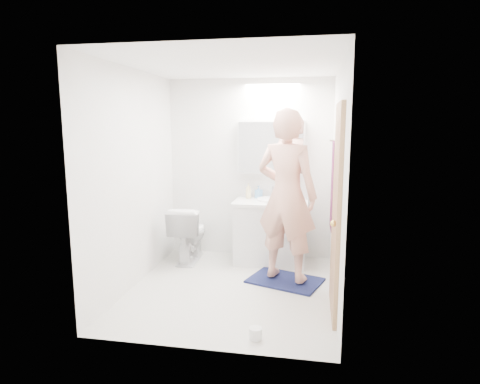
% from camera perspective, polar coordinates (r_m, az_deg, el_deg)
% --- Properties ---
extents(floor, '(2.50, 2.50, 0.00)m').
position_cam_1_polar(floor, '(4.65, -1.18, -13.38)').
color(floor, silver).
rests_on(floor, ground).
extents(ceiling, '(2.50, 2.50, 0.00)m').
position_cam_1_polar(ceiling, '(4.32, -1.30, 17.40)').
color(ceiling, white).
rests_on(ceiling, floor).
extents(wall_back, '(2.50, 0.00, 2.50)m').
position_cam_1_polar(wall_back, '(5.54, 1.32, 3.24)').
color(wall_back, white).
rests_on(wall_back, floor).
extents(wall_front, '(2.50, 0.00, 2.50)m').
position_cam_1_polar(wall_front, '(3.12, -5.78, -1.76)').
color(wall_front, white).
rests_on(wall_front, floor).
extents(wall_left, '(0.00, 2.50, 2.50)m').
position_cam_1_polar(wall_left, '(4.66, -14.61, 1.73)').
color(wall_left, white).
rests_on(wall_left, floor).
extents(wall_right, '(0.00, 2.50, 2.50)m').
position_cam_1_polar(wall_right, '(4.25, 13.48, 1.03)').
color(wall_right, white).
rests_on(wall_right, floor).
extents(vanity_cabinet, '(0.90, 0.55, 0.78)m').
position_cam_1_polar(vanity_cabinet, '(5.38, 4.27, -5.79)').
color(vanity_cabinet, silver).
rests_on(vanity_cabinet, floor).
extents(countertop, '(0.95, 0.58, 0.04)m').
position_cam_1_polar(countertop, '(5.28, 4.32, -1.49)').
color(countertop, white).
rests_on(countertop, vanity_cabinet).
extents(sink_basin, '(0.36, 0.36, 0.03)m').
position_cam_1_polar(sink_basin, '(5.31, 4.36, -1.06)').
color(sink_basin, white).
rests_on(sink_basin, countertop).
extents(faucet, '(0.02, 0.02, 0.16)m').
position_cam_1_polar(faucet, '(5.48, 4.57, -0.03)').
color(faucet, silver).
rests_on(faucet, countertop).
extents(medicine_cabinet, '(0.88, 0.14, 0.70)m').
position_cam_1_polar(medicine_cabinet, '(5.41, 4.37, 6.24)').
color(medicine_cabinet, white).
rests_on(medicine_cabinet, wall_back).
extents(mirror_panel, '(0.84, 0.01, 0.66)m').
position_cam_1_polar(mirror_panel, '(5.33, 4.29, 6.20)').
color(mirror_panel, silver).
rests_on(mirror_panel, medicine_cabinet).
extents(toilet, '(0.44, 0.74, 0.74)m').
position_cam_1_polar(toilet, '(5.48, -7.16, -5.72)').
color(toilet, white).
rests_on(toilet, floor).
extents(bath_rug, '(0.94, 0.78, 0.02)m').
position_cam_1_polar(bath_rug, '(4.87, 6.31, -12.19)').
color(bath_rug, '#151A42').
rests_on(bath_rug, floor).
extents(person, '(0.82, 0.67, 1.93)m').
position_cam_1_polar(person, '(4.59, 6.54, -0.50)').
color(person, '#DE9C85').
rests_on(person, bath_rug).
extents(door, '(0.04, 0.80, 2.00)m').
position_cam_1_polar(door, '(3.93, 13.35, -2.59)').
color(door, tan).
rests_on(door, wall_right).
extents(door_knob, '(0.06, 0.06, 0.06)m').
position_cam_1_polar(door_knob, '(3.65, 12.94, -4.32)').
color(door_knob, gold).
rests_on(door_knob, door).
extents(towel, '(0.02, 0.42, 1.00)m').
position_cam_1_polar(towel, '(4.80, 12.81, 0.81)').
color(towel, '#111235').
rests_on(towel, wall_right).
extents(towel_hook, '(0.07, 0.02, 0.02)m').
position_cam_1_polar(towel_hook, '(4.75, 12.89, 7.03)').
color(towel_hook, silver).
rests_on(towel_hook, wall_right).
extents(soap_bottle_a, '(0.09, 0.09, 0.21)m').
position_cam_1_polar(soap_bottle_a, '(5.45, 1.19, 0.19)').
color(soap_bottle_a, '#D4C389').
rests_on(soap_bottle_a, countertop).
extents(soap_bottle_b, '(0.11, 0.11, 0.17)m').
position_cam_1_polar(soap_bottle_b, '(5.46, 2.63, 0.00)').
color(soap_bottle_b, '#629DD4').
rests_on(soap_bottle_b, countertop).
extents(toothbrush_cup, '(0.11, 0.11, 0.08)m').
position_cam_1_polar(toothbrush_cup, '(5.41, 7.17, -0.61)').
color(toothbrush_cup, '#3B50B3').
rests_on(toothbrush_cup, countertop).
extents(toilet_paper_roll, '(0.11, 0.11, 0.10)m').
position_cam_1_polar(toilet_paper_roll, '(3.67, 2.19, -19.15)').
color(toilet_paper_roll, white).
rests_on(toilet_paper_roll, floor).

